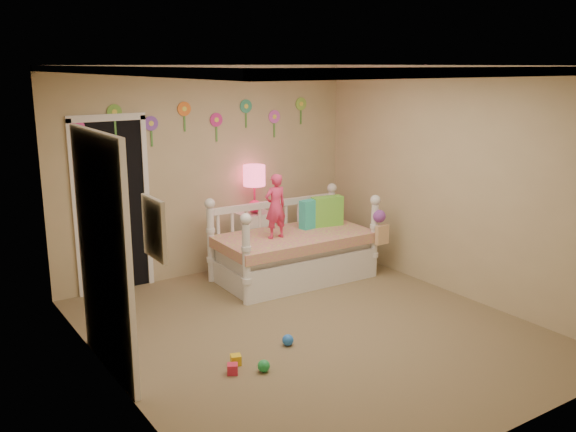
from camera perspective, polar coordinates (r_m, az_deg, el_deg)
floor at (r=6.45m, az=2.25°, el=-10.29°), size 4.00×4.50×0.01m
ceiling at (r=5.89m, az=2.49°, el=13.49°), size 4.00×4.50×0.01m
back_wall at (r=7.94m, az=-7.23°, el=4.01°), size 4.00×0.01×2.60m
left_wall at (r=5.16m, az=-15.95°, el=-1.68°), size 0.01×4.50×2.60m
right_wall at (r=7.37m, az=15.07°, el=2.91°), size 0.01×4.50×2.60m
crown_molding at (r=5.89m, az=2.49°, el=13.19°), size 4.00×4.50×0.06m
daybed at (r=7.75m, az=0.50°, el=-2.02°), size 1.95×1.08×1.04m
pillow_turquoise at (r=7.98m, az=2.27°, el=0.23°), size 0.38×0.17×0.36m
pillow_lime at (r=8.08m, az=3.58°, el=0.44°), size 0.42×0.22×0.38m
child at (r=7.45m, az=-1.15°, el=0.89°), size 0.29×0.19×0.78m
nightstand at (r=8.25m, az=-3.00°, el=-2.18°), size 0.44×0.34×0.73m
table_lamp at (r=8.07m, az=-3.07°, el=3.15°), size 0.28×0.28×0.62m
closet_doorway at (r=7.51m, az=-15.67°, el=1.00°), size 0.90×0.04×2.07m
flower_decals at (r=7.80m, az=-7.93°, el=8.57°), size 3.40×0.02×0.50m
mirror_closet at (r=5.51m, az=-16.35°, el=-3.43°), size 0.07×1.30×2.10m
wall_picture at (r=4.28m, az=-12.06°, el=-1.10°), size 0.05×0.34×0.42m
hanging_bag at (r=7.84m, az=8.34°, el=-1.11°), size 0.20×0.16×0.36m
toy_scatter at (r=5.83m, az=-1.98°, el=-12.41°), size 1.25×1.51×0.11m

